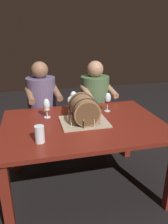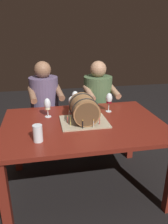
# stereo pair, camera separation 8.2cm
# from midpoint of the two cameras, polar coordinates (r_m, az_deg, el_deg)

# --- Properties ---
(ground_plane) EXTENTS (8.00, 8.00, 0.00)m
(ground_plane) POSITION_cam_midpoint_polar(r_m,az_deg,el_deg) (2.39, 0.90, -18.87)
(ground_plane) COLOR black
(dining_table) EXTENTS (1.47, 1.02, 0.72)m
(dining_table) POSITION_cam_midpoint_polar(r_m,az_deg,el_deg) (2.04, 1.00, -5.15)
(dining_table) COLOR maroon
(dining_table) RESTS_ON ground
(barrel_cake) EXTENTS (0.43, 0.35, 0.26)m
(barrel_cake) POSITION_cam_midpoint_polar(r_m,az_deg,el_deg) (1.97, 1.19, 0.48)
(barrel_cake) COLOR tan
(barrel_cake) RESTS_ON dining_table
(wine_glass_amber) EXTENTS (0.07, 0.07, 0.18)m
(wine_glass_amber) POSITION_cam_midpoint_polar(r_m,az_deg,el_deg) (2.36, -1.31, 3.98)
(wine_glass_amber) COLOR white
(wine_glass_amber) RESTS_ON dining_table
(wine_glass_red) EXTENTS (0.07, 0.07, 0.20)m
(wine_glass_red) POSITION_cam_midpoint_polar(r_m,az_deg,el_deg) (2.25, 7.56, 3.33)
(wine_glass_red) COLOR white
(wine_glass_red) RESTS_ON dining_table
(wine_glass_empty) EXTENTS (0.08, 0.08, 0.16)m
(wine_glass_empty) POSITION_cam_midpoint_polar(r_m,az_deg,el_deg) (2.24, -2.07, 2.88)
(wine_glass_empty) COLOR white
(wine_glass_empty) RESTS_ON dining_table
(wine_glass_white) EXTENTS (0.06, 0.06, 0.19)m
(wine_glass_white) POSITION_cam_midpoint_polar(r_m,az_deg,el_deg) (2.12, -8.42, 1.83)
(wine_glass_white) COLOR white
(wine_glass_white) RESTS_ON dining_table
(beer_pint) EXTENTS (0.07, 0.07, 0.13)m
(beer_pint) POSITION_cam_midpoint_polar(r_m,az_deg,el_deg) (1.69, -10.56, -5.66)
(beer_pint) COLOR white
(beer_pint) RESTS_ON dining_table
(person_seated_left) EXTENTS (0.42, 0.50, 1.18)m
(person_seated_left) POSITION_cam_midpoint_polar(r_m,az_deg,el_deg) (2.74, -9.15, -0.31)
(person_seated_left) COLOR #372D40
(person_seated_left) RESTS_ON ground
(person_seated_right) EXTENTS (0.41, 0.50, 1.17)m
(person_seated_right) POSITION_cam_midpoint_polar(r_m,az_deg,el_deg) (2.84, 4.32, 0.59)
(person_seated_right) COLOR #2A3A24
(person_seated_right) RESTS_ON ground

